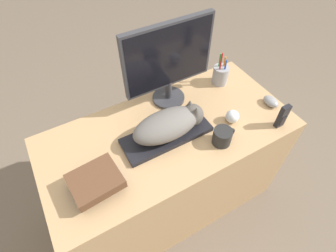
% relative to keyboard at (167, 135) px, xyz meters
% --- Properties ---
extents(ground_plane, '(12.00, 12.00, 0.00)m').
position_rel_keyboard_xyz_m(ground_plane, '(0.03, -0.28, -0.74)').
color(ground_plane, '#6B5B4C').
extents(desk, '(1.28, 0.62, 0.72)m').
position_rel_keyboard_xyz_m(desk, '(0.03, 0.02, -0.37)').
color(desk, tan).
rests_on(desk, ground_plane).
extents(keyboard, '(0.44, 0.17, 0.02)m').
position_rel_keyboard_xyz_m(keyboard, '(0.00, 0.00, 0.00)').
color(keyboard, black).
rests_on(keyboard, desk).
extents(cat, '(0.37, 0.17, 0.13)m').
position_rel_keyboard_xyz_m(cat, '(0.03, -0.00, 0.07)').
color(cat, '#66605B').
rests_on(cat, keyboard).
extents(monitor, '(0.47, 0.18, 0.45)m').
position_rel_keyboard_xyz_m(monitor, '(0.14, 0.23, 0.25)').
color(monitor, '#333338').
rests_on(monitor, desk).
extents(computer_mouse, '(0.06, 0.09, 0.04)m').
position_rel_keyboard_xyz_m(computer_mouse, '(0.60, -0.08, 0.01)').
color(computer_mouse, gray).
rests_on(computer_mouse, desk).
extents(coffee_mug, '(0.12, 0.09, 0.08)m').
position_rel_keyboard_xyz_m(coffee_mug, '(0.21, -0.16, 0.03)').
color(coffee_mug, black).
rests_on(coffee_mug, desk).
extents(pen_cup, '(0.09, 0.09, 0.21)m').
position_rel_keyboard_xyz_m(pen_cup, '(0.47, 0.20, 0.04)').
color(pen_cup, '#939399').
rests_on(pen_cup, desk).
extents(baseball, '(0.07, 0.07, 0.07)m').
position_rel_keyboard_xyz_m(baseball, '(0.34, -0.08, 0.02)').
color(baseball, silver).
rests_on(baseball, desk).
extents(phone, '(0.05, 0.03, 0.14)m').
position_rel_keyboard_xyz_m(phone, '(0.53, -0.22, 0.05)').
color(phone, black).
rests_on(phone, desk).
extents(book_stack, '(0.21, 0.18, 0.08)m').
position_rel_keyboard_xyz_m(book_stack, '(-0.39, -0.09, 0.03)').
color(book_stack, navy).
rests_on(book_stack, desk).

